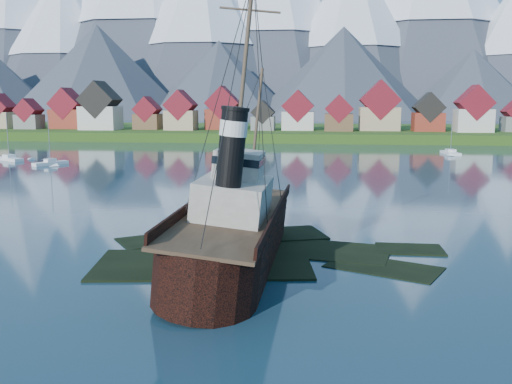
# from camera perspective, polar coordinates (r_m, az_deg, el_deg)

# --- Properties ---
(ground) EXTENTS (1400.00, 1400.00, 0.00)m
(ground) POSITION_cam_1_polar(r_m,az_deg,el_deg) (49.89, -1.41, -6.78)
(ground) COLOR #183444
(ground) RESTS_ON ground
(shoal) EXTENTS (31.71, 21.24, 1.14)m
(shoal) POSITION_cam_1_polar(r_m,az_deg,el_deg) (51.83, 0.89, -6.56)
(shoal) COLOR black
(shoal) RESTS_ON ground
(shore_bank) EXTENTS (600.00, 80.00, 3.20)m
(shore_bank) POSITION_cam_1_polar(r_m,az_deg,el_deg) (218.00, 4.92, 5.63)
(shore_bank) COLOR #254614
(shore_bank) RESTS_ON ground
(seawall) EXTENTS (600.00, 2.50, 2.00)m
(seawall) POSITION_cam_1_polar(r_m,az_deg,el_deg) (180.11, 4.53, 4.87)
(seawall) COLOR #3F3D38
(seawall) RESTS_ON ground
(town) EXTENTS (250.96, 16.69, 17.30)m
(town) POSITION_cam_1_polar(r_m,az_deg,el_deg) (203.65, -4.65, 7.91)
(town) COLOR maroon
(town) RESTS_ON ground
(mountains) EXTENTS (965.00, 340.00, 205.00)m
(mountains) POSITION_cam_1_polar(r_m,az_deg,el_deg) (534.14, 6.10, 17.37)
(mountains) COLOR #2D333D
(mountains) RESTS_ON ground
(tugboat_wreck) EXTENTS (7.08, 30.49, 24.16)m
(tugboat_wreck) POSITION_cam_1_polar(r_m,az_deg,el_deg) (49.02, -2.32, -3.41)
(tugboat_wreck) COLOR black
(tugboat_wreck) RESTS_ON ground
(sailboat_b) EXTENTS (5.69, 7.41, 11.00)m
(sailboat_b) POSITION_cam_1_polar(r_m,az_deg,el_deg) (128.46, -19.86, 2.69)
(sailboat_b) COLOR white
(sailboat_b) RESTS_ON ground
(sailboat_c) EXTENTS (8.59, 6.43, 11.26)m
(sailboat_c) POSITION_cam_1_polar(r_m,az_deg,el_deg) (141.06, -23.45, 3.01)
(sailboat_c) COLOR white
(sailboat_c) RESTS_ON ground
(sailboat_e) EXTENTS (3.49, 9.60, 10.88)m
(sailboat_e) POSITION_cam_1_polar(r_m,az_deg,el_deg) (152.02, 18.87, 3.67)
(sailboat_e) COLOR white
(sailboat_e) RESTS_ON ground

